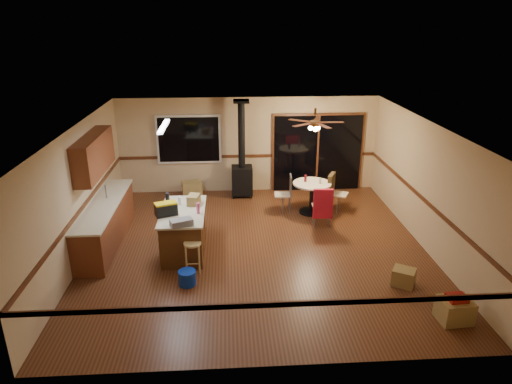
{
  "coord_description": "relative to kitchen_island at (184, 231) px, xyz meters",
  "views": [
    {
      "loc": [
        -0.57,
        -8.53,
        4.51
      ],
      "look_at": [
        0.0,
        0.3,
        1.15
      ],
      "focal_mm": 32.0,
      "sensor_mm": 36.0,
      "label": 1
    }
  ],
  "objects": [
    {
      "name": "chair_rail",
      "position": [
        1.5,
        0.0,
        0.55
      ],
      "size": [
        7.0,
        7.0,
        0.08
      ],
      "primitive_type": null,
      "color": "#4B2512",
      "rests_on": "ground"
    },
    {
      "name": "wall_back",
      "position": [
        1.5,
        3.5,
        0.85
      ],
      "size": [
        7.0,
        0.0,
        7.0
      ],
      "primitive_type": "plane",
      "rotation": [
        1.57,
        0.0,
        0.0
      ],
      "color": "tan",
      "rests_on": "ground"
    },
    {
      "name": "blue_bucket",
      "position": [
        0.15,
        -1.31,
        -0.32
      ],
      "size": [
        0.43,
        0.43,
        0.27
      ],
      "primitive_type": "cylinder",
      "rotation": [
        0.0,
        0.0,
        0.42
      ],
      "color": "#0C2FA8",
      "rests_on": "floor"
    },
    {
      "name": "bottle_dark",
      "position": [
        -0.32,
        0.23,
        0.6
      ],
      "size": [
        0.09,
        0.09,
        0.3
      ],
      "primitive_type": "cylinder",
      "rotation": [
        0.0,
        0.0,
        0.03
      ],
      "color": "black",
      "rests_on": "kitchen_island"
    },
    {
      "name": "wood_stove",
      "position": [
        1.3,
        3.05,
        0.28
      ],
      "size": [
        0.55,
        0.5,
        2.52
      ],
      "color": "black",
      "rests_on": "ground"
    },
    {
      "name": "bottle_white",
      "position": [
        -0.1,
        0.33,
        0.53
      ],
      "size": [
        0.06,
        0.06,
        0.16
      ],
      "primitive_type": "cylinder",
      "rotation": [
        0.0,
        0.0,
        0.21
      ],
      "color": "white",
      "rests_on": "kitchen_island"
    },
    {
      "name": "box_on_island",
      "position": [
        0.2,
        0.32,
        0.55
      ],
      "size": [
        0.28,
        0.35,
        0.2
      ],
      "primitive_type": "cube",
      "rotation": [
        0.0,
        0.0,
        -0.2
      ],
      "color": "olive",
      "rests_on": "kitchen_island"
    },
    {
      "name": "wall_front",
      "position": [
        1.5,
        -3.5,
        0.85
      ],
      "size": [
        7.0,
        0.0,
        7.0
      ],
      "primitive_type": "plane",
      "rotation": [
        -1.57,
        0.0,
        0.0
      ],
      "color": "tan",
      "rests_on": "ground"
    },
    {
      "name": "chair_near",
      "position": [
        3.06,
        0.92,
        0.14
      ],
      "size": [
        0.44,
        0.47,
        0.7
      ],
      "color": "#C6B393",
      "rests_on": "ground"
    },
    {
      "name": "floor",
      "position": [
        1.5,
        0.0,
        -0.45
      ],
      "size": [
        7.0,
        7.0,
        0.0
      ],
      "primitive_type": "plane",
      "color": "#4F2916",
      "rests_on": "ground"
    },
    {
      "name": "glass_red",
      "position": [
        2.82,
        1.91,
        0.41
      ],
      "size": [
        0.07,
        0.07,
        0.17
      ],
      "primitive_type": "cylinder",
      "rotation": [
        0.0,
        0.0,
        0.11
      ],
      "color": "#590C14",
      "rests_on": "dining_table"
    },
    {
      "name": "bar_stool",
      "position": [
        0.23,
        -0.85,
        -0.15
      ],
      "size": [
        0.37,
        0.37,
        0.61
      ],
      "primitive_type": "cylinder",
      "rotation": [
        0.0,
        0.0,
        -0.14
      ],
      "color": "#D7B972",
      "rests_on": "floor"
    },
    {
      "name": "lower_cabinets",
      "position": [
        -1.7,
        0.5,
        -0.02
      ],
      "size": [
        0.6,
        3.0,
        0.86
      ],
      "primitive_type": "cube",
      "color": "brown",
      "rests_on": "ground"
    },
    {
      "name": "window",
      "position": [
        -0.1,
        3.45,
        1.05
      ],
      "size": [
        1.72,
        0.1,
        1.32
      ],
      "primitive_type": "cube",
      "color": "black",
      "rests_on": "ground"
    },
    {
      "name": "countertop",
      "position": [
        -1.7,
        0.5,
        0.43
      ],
      "size": [
        0.64,
        3.04,
        0.04
      ],
      "primitive_type": "cube",
      "color": "beige",
      "rests_on": "lower_cabinets"
    },
    {
      "name": "box_corner_b",
      "position": [
        4.05,
        -1.57,
        -0.3
      ],
      "size": [
        0.5,
        0.48,
        0.31
      ],
      "primitive_type": "cube",
      "rotation": [
        0.0,
        0.0,
        -0.55
      ],
      "color": "olive",
      "rests_on": "floor"
    },
    {
      "name": "toolbox_grey",
      "position": [
        0.04,
        -0.72,
        0.51
      ],
      "size": [
        0.46,
        0.36,
        0.13
      ],
      "primitive_type": "cube",
      "rotation": [
        0.0,
        0.0,
        0.37
      ],
      "color": "slate",
      "rests_on": "kitchen_island"
    },
    {
      "name": "toolbox_yellow_lid",
      "position": [
        -0.3,
        -0.21,
        0.7
      ],
      "size": [
        0.47,
        0.36,
        0.03
      ],
      "primitive_type": "cube",
      "rotation": [
        0.0,
        0.0,
        0.38
      ],
      "color": "gold",
      "rests_on": "toolbox_black"
    },
    {
      "name": "glass_cream",
      "position": [
        3.15,
        1.76,
        0.4
      ],
      "size": [
        0.06,
        0.06,
        0.14
      ],
      "primitive_type": "cylinder",
      "rotation": [
        0.0,
        0.0,
        -0.0
      ],
      "color": "beige",
      "rests_on": "dining_table"
    },
    {
      "name": "toolbox_black",
      "position": [
        -0.3,
        -0.21,
        0.56
      ],
      "size": [
        0.47,
        0.36,
        0.23
      ],
      "primitive_type": "cube",
      "rotation": [
        0.0,
        0.0,
        0.38
      ],
      "color": "black",
      "rests_on": "kitchen_island"
    },
    {
      "name": "box_corner_a",
      "position": [
        4.47,
        -2.65,
        -0.26
      ],
      "size": [
        0.53,
        0.46,
        0.38
      ],
      "primitive_type": "cube",
      "rotation": [
        0.0,
        0.0,
        0.08
      ],
      "color": "olive",
      "rests_on": "floor"
    },
    {
      "name": "wall_left",
      "position": [
        -2.0,
        0.0,
        0.85
      ],
      "size": [
        0.0,
        7.0,
        7.0
      ],
      "primitive_type": "plane",
      "rotation": [
        1.57,
        0.0,
        1.57
      ],
      "color": "tan",
      "rests_on": "ground"
    },
    {
      "name": "bottle_pink",
      "position": [
        0.32,
        -0.15,
        0.55
      ],
      "size": [
        0.07,
        0.07,
        0.22
      ],
      "primitive_type": "cylinder",
      "rotation": [
        0.0,
        0.0,
        0.0
      ],
      "color": "#D84C8C",
      "rests_on": "kitchen_island"
    },
    {
      "name": "ceiling_fan",
      "position": [
        2.97,
        1.81,
        1.76
      ],
      "size": [
        0.24,
        0.24,
        0.55
      ],
      "color": "brown",
      "rests_on": "ceiling"
    },
    {
      "name": "dining_table",
      "position": [
        2.97,
        1.81,
        0.08
      ],
      "size": [
        0.93,
        0.93,
        0.78
      ],
      "color": "black",
      "rests_on": "ground"
    },
    {
      "name": "upper_cabinets",
      "position": [
        -1.83,
        0.7,
        1.45
      ],
      "size": [
        0.35,
        2.0,
        0.8
      ],
      "primitive_type": "cube",
      "color": "brown",
      "rests_on": "ground"
    },
    {
      "name": "box_small_red",
      "position": [
        4.47,
        -2.65,
        -0.04
      ],
      "size": [
        0.31,
        0.27,
        0.08
      ],
      "primitive_type": "cube",
      "rotation": [
        0.0,
        0.0,
        0.08
      ],
      "color": "maroon",
      "rests_on": "box_corner_a"
    },
    {
      "name": "ceiling",
      "position": [
        1.5,
        0.0,
        2.15
      ],
      "size": [
        7.0,
        7.0,
        0.0
      ],
      "primitive_type": "plane",
      "rotation": [
        3.14,
        0.0,
        0.0
      ],
      "color": "silver",
      "rests_on": "ground"
    },
    {
      "name": "fluorescent_strip",
      "position": [
        -0.3,
        0.3,
        2.11
      ],
      "size": [
        0.1,
        1.2,
        0.04
      ],
      "primitive_type": "cube",
      "color": "white",
      "rests_on": "ceiling"
    },
    {
      "name": "chair_left",
      "position": [
        2.37,
        1.9,
        0.14
      ],
      "size": [
        0.43,
        0.43,
        0.51
      ],
      "color": "#C6B393",
      "rests_on": "ground"
    },
    {
      "name": "box_under_window",
      "position": [
        -0.05,
        3.07,
        -0.25
      ],
      "size": [
        0.58,
        0.49,
        0.41
      ],
      "primitive_type": "cube",
      "rotation": [
        0.0,
        0.0,
        0.17
      ],
      "color": "olive",
      "rests_on": "floor"
    },
    {
      "name": "chair_right",
      "position": [
        3.5,
        1.93,
        0.14
      ],
      "size": [
        0.59,
        0.58,
        0.7
      ],
      "color": "#C6B393",
      "rests_on": "ground"
    },
    {
      "name": "wall_right",
      "position": [
        5.0,
        0.0,
        0.85
      ],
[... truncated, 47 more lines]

